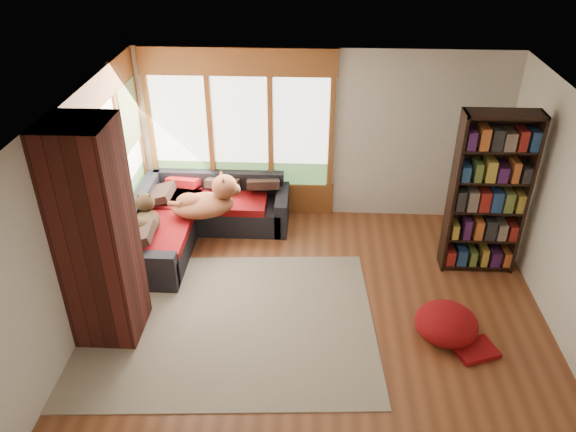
% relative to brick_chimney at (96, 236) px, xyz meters
% --- Properties ---
extents(floor, '(5.50, 5.50, 0.00)m').
position_rel_brick_chimney_xyz_m(floor, '(2.40, 0.35, -1.30)').
color(floor, brown).
rests_on(floor, ground).
extents(ceiling, '(5.50, 5.50, 0.00)m').
position_rel_brick_chimney_xyz_m(ceiling, '(2.40, 0.35, 1.30)').
color(ceiling, white).
extents(wall_back, '(5.50, 0.04, 2.60)m').
position_rel_brick_chimney_xyz_m(wall_back, '(2.40, 2.85, 0.00)').
color(wall_back, silver).
rests_on(wall_back, ground).
extents(wall_front, '(5.50, 0.04, 2.60)m').
position_rel_brick_chimney_xyz_m(wall_front, '(2.40, -2.15, 0.00)').
color(wall_front, silver).
rests_on(wall_front, ground).
extents(wall_left, '(0.04, 5.00, 2.60)m').
position_rel_brick_chimney_xyz_m(wall_left, '(-0.35, 0.35, 0.00)').
color(wall_left, silver).
rests_on(wall_left, ground).
extents(wall_right, '(0.04, 5.00, 2.60)m').
position_rel_brick_chimney_xyz_m(wall_right, '(5.15, 0.35, 0.00)').
color(wall_right, silver).
rests_on(wall_right, ground).
extents(windows_back, '(2.82, 0.10, 1.90)m').
position_rel_brick_chimney_xyz_m(windows_back, '(1.20, 2.82, 0.05)').
color(windows_back, brown).
rests_on(windows_back, wall_back).
extents(windows_left, '(0.10, 2.62, 1.90)m').
position_rel_brick_chimney_xyz_m(windows_left, '(-0.32, 1.55, 0.05)').
color(windows_left, brown).
rests_on(windows_left, wall_left).
extents(roller_blind, '(0.03, 0.72, 0.90)m').
position_rel_brick_chimney_xyz_m(roller_blind, '(-0.29, 2.38, 0.45)').
color(roller_blind, '#7F955B').
rests_on(roller_blind, wall_left).
extents(brick_chimney, '(0.70, 0.70, 2.60)m').
position_rel_brick_chimney_xyz_m(brick_chimney, '(0.00, 0.00, 0.00)').
color(brick_chimney, '#471914').
rests_on(brick_chimney, ground).
extents(sectional_sofa, '(2.20, 2.20, 0.80)m').
position_rel_brick_chimney_xyz_m(sectional_sofa, '(0.45, 2.05, -1.00)').
color(sectional_sofa, black).
rests_on(sectional_sofa, ground).
extents(area_rug, '(3.67, 2.90, 0.01)m').
position_rel_brick_chimney_xyz_m(area_rug, '(1.31, 0.16, -1.29)').
color(area_rug, beige).
rests_on(area_rug, ground).
extents(bookshelf, '(0.95, 0.32, 2.22)m').
position_rel_brick_chimney_xyz_m(bookshelf, '(4.54, 1.48, -0.19)').
color(bookshelf, black).
rests_on(bookshelf, ground).
extents(pouf, '(0.86, 0.86, 0.39)m').
position_rel_brick_chimney_xyz_m(pouf, '(3.87, 0.06, -1.09)').
color(pouf, maroon).
rests_on(pouf, area_rug).
extents(dog_tan, '(1.03, 0.80, 0.51)m').
position_rel_brick_chimney_xyz_m(dog_tan, '(0.83, 1.87, -0.51)').
color(dog_tan, brown).
rests_on(dog_tan, sectional_sofa).
extents(dog_brindle, '(0.49, 0.73, 0.38)m').
position_rel_brick_chimney_xyz_m(dog_brindle, '(0.03, 1.45, -0.57)').
color(dog_brindle, black).
rests_on(dog_brindle, sectional_sofa).
extents(throw_pillows, '(1.98, 1.68, 0.45)m').
position_rel_brick_chimney_xyz_m(throw_pillows, '(0.48, 2.20, -0.51)').
color(throw_pillows, black).
rests_on(throw_pillows, sectional_sofa).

